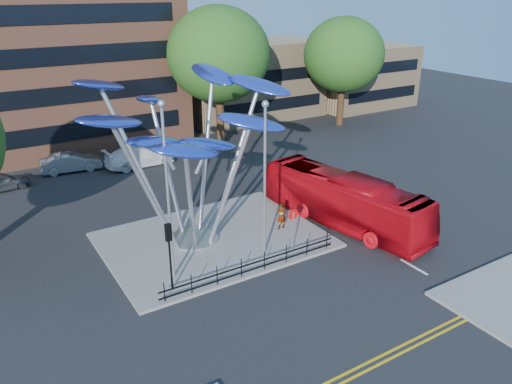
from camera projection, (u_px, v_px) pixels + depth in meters
ground at (289, 285)px, 24.20m from camera, size 120.00×120.00×0.00m
traffic_island at (214, 240)px, 28.40m from camera, size 12.00×9.00×0.15m
double_yellow_near at (377, 358)px, 19.49m from camera, size 40.00×0.12×0.01m
double_yellow_far at (383, 362)px, 19.25m from camera, size 40.00×0.12×0.01m
low_building_near at (251, 80)px, 54.01m from camera, size 15.00×8.00×8.00m
low_building_far at (360, 76)px, 59.44m from camera, size 12.00×8.00×7.00m
tree_right at (219, 55)px, 42.29m from camera, size 8.80×8.80×12.11m
tree_far at (344, 55)px, 49.46m from camera, size 8.00×8.00×10.81m
leaf_sculpture at (185, 123)px, 25.81m from camera, size 12.72×9.54×9.51m
street_lamp_left at (167, 178)px, 22.71m from camera, size 0.36×0.36×8.80m
street_lamp_right at (265, 167)px, 24.85m from camera, size 0.36×0.36×8.30m
traffic_light_island at (169, 243)px, 22.73m from camera, size 0.28×0.18×3.42m
no_entry_sign_island at (293, 223)px, 26.46m from camera, size 0.60×0.10×2.45m
pedestrian_railing_front at (253, 266)px, 24.84m from camera, size 10.00×0.06×1.00m
red_bus at (344, 200)px, 29.86m from camera, size 4.45×11.58×3.15m
pedestrian at (281, 215)px, 29.25m from camera, size 0.61×0.40×1.68m
parked_car_left at (1, 182)px, 35.19m from camera, size 3.94×1.92×1.30m
parked_car_mid at (71, 162)px, 38.81m from camera, size 4.68×2.10×1.49m
parked_car_right at (140, 156)px, 40.04m from camera, size 5.71×2.56×1.63m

